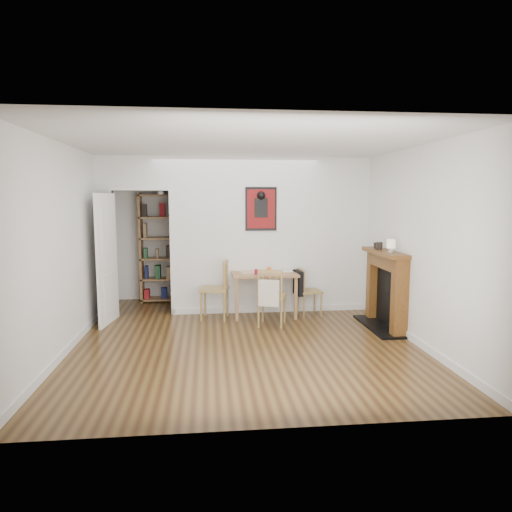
{
  "coord_description": "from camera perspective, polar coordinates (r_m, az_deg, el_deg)",
  "views": [
    {
      "loc": [
        -0.48,
        -6.18,
        1.92
      ],
      "look_at": [
        0.24,
        0.6,
        1.06
      ],
      "focal_mm": 32.0,
      "sensor_mm": 36.0,
      "label": 1
    }
  ],
  "objects": [
    {
      "name": "room_shell",
      "position": [
        7.57,
        -1.65,
        2.48
      ],
      "size": [
        5.2,
        5.2,
        5.2
      ],
      "color": "silver",
      "rests_on": "ground"
    },
    {
      "name": "chair_right",
      "position": [
        7.6,
        6.58,
        -4.36
      ],
      "size": [
        0.49,
        0.44,
        0.78
      ],
      "color": "#A1874B",
      "rests_on": "ground"
    },
    {
      "name": "ceramic_jar_a",
      "position": [
        7.07,
        15.16,
        1.23
      ],
      "size": [
        0.1,
        0.1,
        0.11
      ],
      "primitive_type": "cylinder",
      "color": "black",
      "rests_on": "fireplace"
    },
    {
      "name": "chair_front",
      "position": [
        6.91,
        1.97,
        -5.09
      ],
      "size": [
        0.56,
        0.59,
        0.89
      ],
      "color": "#A1874B",
      "rests_on": "ground"
    },
    {
      "name": "chair_left",
      "position": [
        7.32,
        -5.23,
        -4.21
      ],
      "size": [
        0.55,
        0.55,
        0.95
      ],
      "color": "#A1874B",
      "rests_on": "ground"
    },
    {
      "name": "ground",
      "position": [
        6.49,
        -1.57,
        -10.02
      ],
      "size": [
        5.2,
        5.2,
        0.0
      ],
      "primitive_type": "plane",
      "color": "brown",
      "rests_on": "ground"
    },
    {
      "name": "mantel_lamp",
      "position": [
        6.65,
        16.52,
        1.38
      ],
      "size": [
        0.12,
        0.12,
        0.2
      ],
      "color": "silver",
      "rests_on": "fireplace"
    },
    {
      "name": "ceramic_jar_b",
      "position": [
        7.24,
        14.76,
        1.28
      ],
      "size": [
        0.07,
        0.07,
        0.09
      ],
      "primitive_type": "cylinder",
      "color": "black",
      "rests_on": "fireplace"
    },
    {
      "name": "red_glass",
      "position": [
        7.27,
        0.06,
        -1.98
      ],
      "size": [
        0.06,
        0.06,
        0.08
      ],
      "primitive_type": "cylinder",
      "color": "maroon",
      "rests_on": "dining_table"
    },
    {
      "name": "placemat",
      "position": [
        7.47,
        -0.18,
        -2.03
      ],
      "size": [
        0.5,
        0.41,
        0.0
      ],
      "primitive_type": "cube",
      "rotation": [
        0.0,
        0.0,
        0.17
      ],
      "color": "#BFAF9D",
      "rests_on": "dining_table"
    },
    {
      "name": "dining_table",
      "position": [
        7.45,
        1.05,
        -2.76
      ],
      "size": [
        1.06,
        0.67,
        0.72
      ],
      "color": "olive",
      "rests_on": "ground"
    },
    {
      "name": "bookshelf",
      "position": [
        8.67,
        -11.52,
        0.94
      ],
      "size": [
        0.85,
        0.34,
        2.02
      ],
      "color": "olive",
      "rests_on": "ground"
    },
    {
      "name": "fireplace",
      "position": [
        7.07,
        16.0,
        -3.72
      ],
      "size": [
        0.45,
        1.25,
        1.16
      ],
      "color": "brown",
      "rests_on": "ground"
    },
    {
      "name": "orange_fruit",
      "position": [
        7.54,
        1.65,
        -1.68
      ],
      "size": [
        0.08,
        0.08,
        0.08
      ],
      "primitive_type": "sphere",
      "color": "orange",
      "rests_on": "dining_table"
    },
    {
      "name": "notebook",
      "position": [
        7.57,
        3.39,
        -1.89
      ],
      "size": [
        0.29,
        0.21,
        0.01
      ],
      "primitive_type": "cube",
      "rotation": [
        0.0,
        0.0,
        0.0
      ],
      "color": "silver",
      "rests_on": "dining_table"
    }
  ]
}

